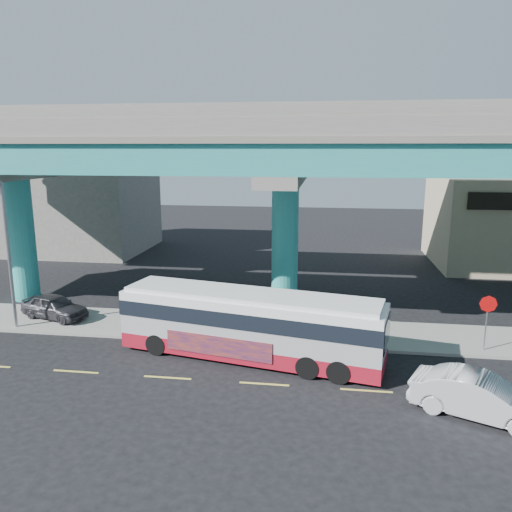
# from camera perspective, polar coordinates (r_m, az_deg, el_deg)

# --- Properties ---
(ground) EXTENTS (120.00, 120.00, 0.00)m
(ground) POSITION_cam_1_polar(r_m,az_deg,el_deg) (20.82, 1.05, -14.05)
(ground) COLOR black
(ground) RESTS_ON ground
(sidewalk) EXTENTS (70.00, 4.00, 0.15)m
(sidewalk) POSITION_cam_1_polar(r_m,az_deg,el_deg) (25.80, 2.56, -8.51)
(sidewalk) COLOR gray
(sidewalk) RESTS_ON ground
(lane_markings) EXTENTS (58.00, 0.12, 0.01)m
(lane_markings) POSITION_cam_1_polar(r_m,az_deg,el_deg) (20.55, 0.95, -14.41)
(lane_markings) COLOR #D8C64C
(lane_markings) RESTS_ON ground
(viaduct) EXTENTS (52.00, 12.40, 11.70)m
(viaduct) POSITION_cam_1_polar(r_m,az_deg,el_deg) (27.71, 3.48, 12.08)
(viaduct) COLOR teal
(viaduct) RESTS_ON ground
(building_concrete) EXTENTS (12.00, 10.00, 9.00)m
(building_concrete) POSITION_cam_1_polar(r_m,az_deg,el_deg) (48.21, -19.59, 5.97)
(building_concrete) COLOR gray
(building_concrete) RESTS_ON ground
(transit_bus) EXTENTS (12.08, 4.91, 3.03)m
(transit_bus) POSITION_cam_1_polar(r_m,az_deg,el_deg) (22.24, -0.68, -7.62)
(transit_bus) COLOR maroon
(transit_bus) RESTS_ON ground
(sedan) EXTENTS (5.14, 5.88, 1.53)m
(sedan) POSITION_cam_1_polar(r_m,az_deg,el_deg) (19.63, 24.24, -14.44)
(sedan) COLOR #B8B7BD
(sedan) RESTS_ON ground
(parked_car) EXTENTS (3.70, 4.71, 1.31)m
(parked_car) POSITION_cam_1_polar(r_m,az_deg,el_deg) (29.29, -22.04, -5.36)
(parked_car) COLOR #323137
(parked_car) RESTS_ON sidewalk
(stop_sign) EXTENTS (0.78, 0.08, 2.59)m
(stop_sign) POSITION_cam_1_polar(r_m,az_deg,el_deg) (24.93, 24.95, -5.72)
(stop_sign) COLOR gray
(stop_sign) RESTS_ON sidewalk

